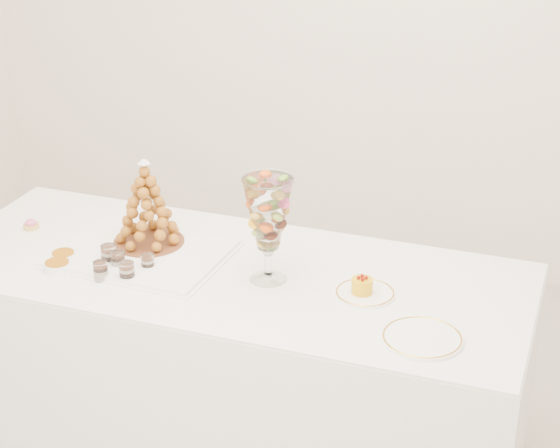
% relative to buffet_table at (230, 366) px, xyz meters
% --- Properties ---
extents(room_walls, '(4.54, 4.04, 2.82)m').
position_rel_buffet_table_xyz_m(room_walls, '(0.14, -0.15, 1.37)').
color(room_walls, white).
rests_on(room_walls, ground).
extents(buffet_table, '(2.18, 0.90, 0.82)m').
position_rel_buffet_table_xyz_m(buffet_table, '(0.00, 0.00, 0.00)').
color(buffet_table, white).
rests_on(buffet_table, ground).
extents(lace_tray, '(0.62, 0.48, 0.02)m').
position_rel_buffet_table_xyz_m(lace_tray, '(-0.34, -0.00, 0.42)').
color(lace_tray, white).
rests_on(lace_tray, buffet_table).
extents(macaron_vase, '(0.17, 0.17, 0.38)m').
position_rel_buffet_table_xyz_m(macaron_vase, '(0.16, -0.02, 0.66)').
color(macaron_vase, white).
rests_on(macaron_vase, buffet_table).
extents(cake_plate, '(0.20, 0.20, 0.01)m').
position_rel_buffet_table_xyz_m(cake_plate, '(0.51, -0.02, 0.41)').
color(cake_plate, white).
rests_on(cake_plate, buffet_table).
extents(spare_plate, '(0.26, 0.26, 0.01)m').
position_rel_buffet_table_xyz_m(spare_plate, '(0.75, -0.25, 0.42)').
color(spare_plate, white).
rests_on(spare_plate, buffet_table).
extents(pink_tart, '(0.06, 0.06, 0.04)m').
position_rel_buffet_table_xyz_m(pink_tart, '(-0.85, 0.07, 0.43)').
color(pink_tart, tan).
rests_on(pink_tart, buffet_table).
extents(verrine_a, '(0.07, 0.07, 0.07)m').
position_rel_buffet_table_xyz_m(verrine_a, '(-0.42, -0.10, 0.45)').
color(verrine_a, white).
rests_on(verrine_a, buffet_table).
extents(verrine_b, '(0.05, 0.05, 0.07)m').
position_rel_buffet_table_xyz_m(verrine_b, '(-0.37, -0.12, 0.44)').
color(verrine_b, white).
rests_on(verrine_b, buffet_table).
extents(verrine_c, '(0.05, 0.05, 0.06)m').
position_rel_buffet_table_xyz_m(verrine_c, '(-0.26, -0.10, 0.44)').
color(verrine_c, white).
rests_on(verrine_c, buffet_table).
extents(verrine_d, '(0.06, 0.06, 0.07)m').
position_rel_buffet_table_xyz_m(verrine_d, '(-0.39, -0.21, 0.44)').
color(verrine_d, white).
rests_on(verrine_d, buffet_table).
extents(verrine_e, '(0.07, 0.07, 0.07)m').
position_rel_buffet_table_xyz_m(verrine_e, '(-0.30, -0.19, 0.45)').
color(verrine_e, white).
rests_on(verrine_e, buffet_table).
extents(ramekin_back, '(0.09, 0.09, 0.03)m').
position_rel_buffet_table_xyz_m(ramekin_back, '(-0.59, -0.12, 0.42)').
color(ramekin_back, white).
rests_on(ramekin_back, buffet_table).
extents(ramekin_front, '(0.09, 0.09, 0.03)m').
position_rel_buffet_table_xyz_m(ramekin_front, '(-0.57, -0.20, 0.42)').
color(ramekin_front, white).
rests_on(ramekin_front, buffet_table).
extents(croquembouche, '(0.26, 0.26, 0.33)m').
position_rel_buffet_table_xyz_m(croquembouche, '(-0.34, 0.07, 0.59)').
color(croquembouche, brown).
rests_on(croquembouche, lace_tray).
extents(mousse_cake, '(0.07, 0.07, 0.06)m').
position_rel_buffet_table_xyz_m(mousse_cake, '(0.50, -0.03, 0.45)').
color(mousse_cake, '#DAA00A').
rests_on(mousse_cake, cake_plate).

